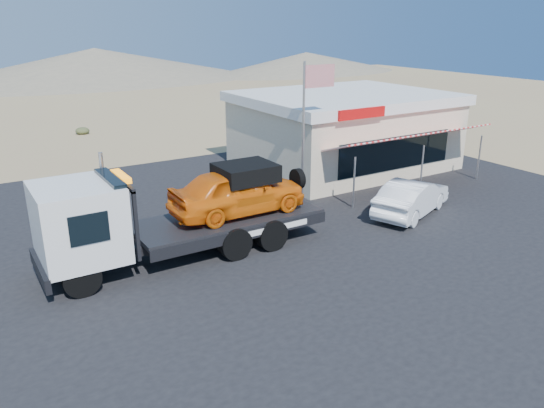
# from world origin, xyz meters

# --- Properties ---
(ground) EXTENTS (120.00, 120.00, 0.00)m
(ground) POSITION_xyz_m (0.00, 0.00, 0.00)
(ground) COLOR #9F805A
(ground) RESTS_ON ground
(asphalt_lot) EXTENTS (32.00, 24.00, 0.02)m
(asphalt_lot) POSITION_xyz_m (2.00, 3.00, 0.01)
(asphalt_lot) COLOR black
(asphalt_lot) RESTS_ON ground
(tow_truck) EXTENTS (9.38, 2.78, 3.14)m
(tow_truck) POSITION_xyz_m (-1.55, 2.59, 1.69)
(tow_truck) COLOR black
(tow_truck) RESTS_ON asphalt_lot
(white_sedan) EXTENTS (4.66, 3.02, 1.45)m
(white_sedan) POSITION_xyz_m (7.97, 1.42, 0.74)
(white_sedan) COLOR white
(white_sedan) RESTS_ON asphalt_lot
(jerky_store) EXTENTS (10.40, 9.97, 3.90)m
(jerky_store) POSITION_xyz_m (10.50, 8.97, 1.99)
(jerky_store) COLOR beige
(jerky_store) RESTS_ON asphalt_lot
(flagpole) EXTENTS (1.55, 0.10, 6.00)m
(flagpole) POSITION_xyz_m (4.93, 4.50, 3.76)
(flagpole) COLOR #99999E
(flagpole) RESTS_ON asphalt_lot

